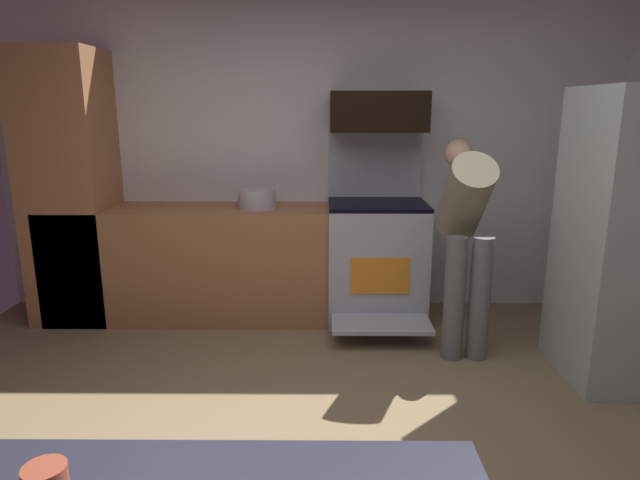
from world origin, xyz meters
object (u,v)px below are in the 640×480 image
object	(u,v)px
person_cook	(465,228)
stock_pot	(257,199)
microwave	(378,112)
oven_range	(376,257)

from	to	relation	value
person_cook	stock_pot	xyz separation A→B (m)	(-1.48, 0.60, 0.10)
person_cook	microwave	bearing A→B (deg)	128.49
oven_range	microwave	world-z (taller)	microwave
oven_range	person_cook	distance (m)	0.88
oven_range	stock_pot	xyz separation A→B (m)	(-0.94, 0.01, 0.47)
oven_range	stock_pot	distance (m)	1.05
microwave	stock_pot	xyz separation A→B (m)	(-0.94, -0.08, -0.66)
microwave	stock_pot	bearing A→B (deg)	-175.14
microwave	person_cook	size ratio (longest dim) A/B	0.51
microwave	person_cook	world-z (taller)	microwave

